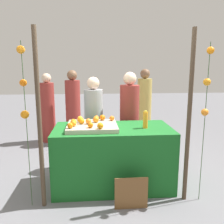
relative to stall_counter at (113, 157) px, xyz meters
name	(u,v)px	position (x,y,z in m)	size (l,w,h in m)	color
ground_plane	(113,184)	(0.00, 0.00, -0.44)	(24.00, 24.00, 0.00)	slate
stall_counter	(113,157)	(0.00, 0.00, 0.00)	(1.69, 0.85, 0.89)	#196023
orange_tray	(92,126)	(-0.30, -0.01, 0.47)	(0.70, 0.64, 0.06)	#B2AD99
orange_0	(80,119)	(-0.47, 0.12, 0.55)	(0.08, 0.08, 0.08)	orange
orange_1	(100,126)	(-0.19, -0.28, 0.55)	(0.08, 0.08, 0.08)	orange
orange_2	(96,118)	(-0.23, 0.22, 0.54)	(0.08, 0.08, 0.08)	orange
orange_3	(70,125)	(-0.59, -0.22, 0.54)	(0.08, 0.08, 0.08)	orange
orange_4	(96,120)	(-0.24, 0.09, 0.55)	(0.09, 0.09, 0.09)	orange
orange_5	(103,118)	(-0.14, 0.22, 0.55)	(0.08, 0.08, 0.08)	orange
orange_6	(82,121)	(-0.45, 0.01, 0.54)	(0.08, 0.08, 0.08)	orange
orange_7	(80,118)	(-0.48, 0.21, 0.54)	(0.07, 0.07, 0.07)	orange
orange_8	(74,124)	(-0.55, -0.11, 0.54)	(0.07, 0.07, 0.07)	orange
orange_9	(112,118)	(0.00, 0.18, 0.54)	(0.07, 0.07, 0.07)	orange
orange_10	(90,125)	(-0.32, -0.21, 0.54)	(0.07, 0.07, 0.07)	orange
orange_11	(88,121)	(-0.35, 0.00, 0.54)	(0.08, 0.08, 0.08)	orange
orange_12	(73,122)	(-0.56, -0.04, 0.55)	(0.09, 0.09, 0.09)	orange
juice_bottle	(145,120)	(0.46, -0.06, 0.56)	(0.07, 0.07, 0.25)	orange
chalkboard_sign	(131,193)	(0.18, -0.63, -0.24)	(0.42, 0.03, 0.43)	brown
vendor_left	(94,126)	(-0.27, 0.72, 0.29)	(0.32, 0.32, 1.58)	#99999E
vendor_right	(129,123)	(0.35, 0.72, 0.33)	(0.33, 0.33, 1.66)	maroon
crowd_person_0	(48,110)	(-1.33, 2.24, 0.30)	(0.32, 0.32, 1.60)	maroon
crowd_person_1	(144,107)	(0.96, 2.28, 0.35)	(0.34, 0.34, 1.70)	tan
crowd_person_2	(73,110)	(-0.74, 2.08, 0.34)	(0.34, 0.34, 1.67)	maroon
canopy_post_left	(39,121)	(-0.93, -0.47, 0.66)	(0.06, 0.06, 2.21)	#473828
canopy_post_right	(189,119)	(0.93, -0.47, 0.66)	(0.06, 0.06, 2.21)	#473828
garland_strand_left	(23,87)	(-1.09, -0.46, 1.07)	(0.10, 0.11, 2.04)	#2D4C23
garland_strand_right	(207,85)	(1.12, -0.49, 1.09)	(0.11, 0.10, 2.04)	#2D4C23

